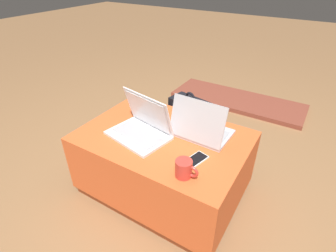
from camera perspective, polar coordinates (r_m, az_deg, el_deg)
name	(u,v)px	position (r m, az deg, el deg)	size (l,w,h in m)	color
ground_plane	(164,188)	(1.86, -0.91, -13.24)	(14.00, 14.00, 0.00)	olive
ottoman	(164,163)	(1.71, -0.97, -8.05)	(0.99, 0.69, 0.44)	maroon
laptop_near	(141,127)	(1.56, -5.82, -0.26)	(0.39, 0.31, 0.25)	silver
laptop_far	(201,129)	(1.55, 7.15, -0.55)	(0.33, 0.25, 0.25)	#B7B7BC
cell_phone	(196,160)	(1.39, 6.08, -7.28)	(0.10, 0.15, 0.01)	white
backpack	(189,128)	(2.03, 4.68, -0.50)	(0.32, 0.25, 0.54)	black
coffee_mug	(184,169)	(1.27, 3.59, -9.25)	(0.12, 0.08, 0.09)	red
fireplace_hearth	(237,100)	(3.00, 14.81, 5.43)	(1.40, 0.50, 0.04)	brown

